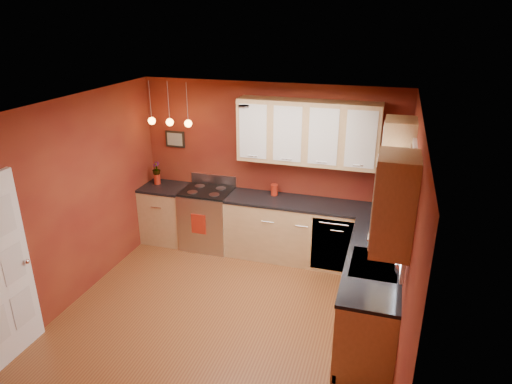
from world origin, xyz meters
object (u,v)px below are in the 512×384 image
(red_canister, at_px, (274,190))
(coffee_maker, at_px, (383,203))
(gas_range, at_px, (208,218))
(sink, at_px, (374,265))
(soap_pump, at_px, (398,265))

(red_canister, height_order, coffee_maker, coffee_maker)
(gas_range, xyz_separation_m, red_canister, (1.05, 0.15, 0.54))
(gas_range, xyz_separation_m, sink, (2.62, -1.50, 0.43))
(red_canister, bearing_deg, coffee_maker, -5.35)
(coffee_maker, distance_m, soap_pump, 1.64)
(gas_range, distance_m, red_canister, 1.19)
(gas_range, relative_size, red_canister, 6.54)
(sink, relative_size, coffee_maker, 2.58)
(sink, relative_size, soap_pump, 3.93)
(gas_range, height_order, sink, sink)
(gas_range, relative_size, coffee_maker, 4.10)
(sink, xyz_separation_m, red_canister, (-1.58, 1.65, 0.11))
(sink, bearing_deg, gas_range, 150.22)
(coffee_maker, xyz_separation_m, soap_pump, (0.22, -1.63, -0.04))
(sink, xyz_separation_m, soap_pump, (0.24, -0.13, 0.11))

